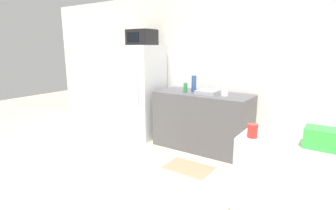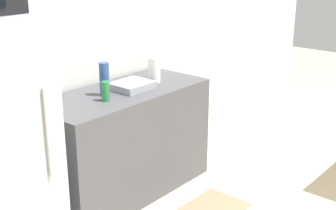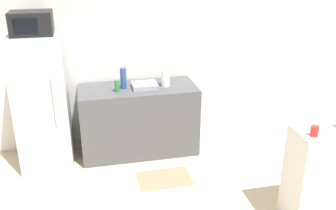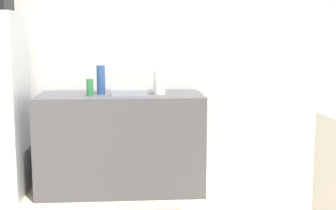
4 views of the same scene
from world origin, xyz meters
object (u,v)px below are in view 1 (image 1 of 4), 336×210
(bottle_short, at_px, (185,88))
(jar, at_px, (253,131))
(refrigerator, at_px, (143,92))
(microwave, at_px, (142,37))
(bottle_tall, at_px, (194,84))
(basket, at_px, (326,139))
(paper_towel_roll, at_px, (225,89))

(bottle_short, bearing_deg, jar, -48.35)
(refrigerator, distance_m, microwave, 0.98)
(jar, bearing_deg, bottle_tall, 128.28)
(bottle_short, xyz_separation_m, jar, (1.62, -1.83, 0.06))
(basket, bearing_deg, microwave, 148.84)
(refrigerator, height_order, paper_towel_roll, refrigerator)
(refrigerator, distance_m, paper_towel_roll, 1.59)
(jar, height_order, paper_towel_roll, paper_towel_roll)
(basket, distance_m, jar, 0.46)
(bottle_tall, xyz_separation_m, basket, (1.99, -1.89, 0.02))
(bottle_tall, xyz_separation_m, bottle_short, (-0.09, -0.11, -0.06))
(microwave, height_order, jar, microwave)
(bottle_short, bearing_deg, bottle_tall, 50.37)
(basket, bearing_deg, refrigerator, 148.82)
(refrigerator, distance_m, bottle_tall, 1.06)
(refrigerator, relative_size, jar, 16.87)
(microwave, bearing_deg, basket, -31.16)
(bottle_tall, relative_size, paper_towel_roll, 1.22)
(refrigerator, relative_size, bottle_short, 10.81)
(bottle_short, bearing_deg, microwave, 177.15)
(microwave, xyz_separation_m, basket, (3.02, -1.83, -0.74))
(bottle_short, height_order, paper_towel_roll, paper_towel_roll)
(microwave, height_order, bottle_short, microwave)
(jar, bearing_deg, paper_towel_roll, 117.31)
(bottle_short, distance_m, jar, 2.45)
(jar, bearing_deg, bottle_short, 131.65)
(bottle_short, bearing_deg, paper_towel_roll, 6.45)
(microwave, relative_size, jar, 4.69)
(basket, relative_size, paper_towel_roll, 1.15)
(microwave, distance_m, jar, 3.26)
(bottle_tall, height_order, jar, bottle_tall)
(refrigerator, relative_size, bottle_tall, 6.24)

